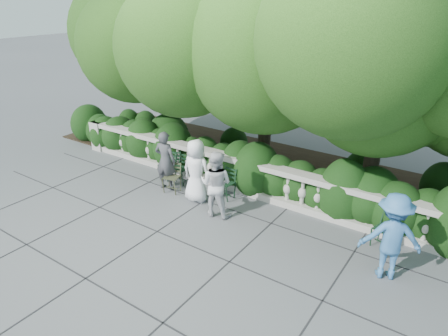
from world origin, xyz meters
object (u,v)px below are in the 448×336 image
Objects in this scene: chair_a at (164,180)px; chair_c at (171,181)px; chair_weathered at (170,194)px; chair_e at (222,200)px; chair_b at (178,184)px; person_businessman at (196,171)px; chair_f at (377,249)px; person_casual_man at (216,184)px; person_older_blue at (391,237)px; person_woman_grey at (165,161)px.

chair_c is at bearing 29.58° from chair_a.
chair_e is at bearing 8.56° from chair_weathered.
person_businessman reaches higher than chair_b.
chair_a is 0.50× the size of person_businessman.
chair_e and chair_f have the same top height.
person_older_blue is (4.05, -0.05, 0.05)m from person_casual_man.
chair_b is 0.63m from chair_weathered.
person_older_blue is at bearing -8.67° from chair_b.
chair_b and chair_f have the same top height.
chair_weathered is at bearing 132.05° from person_woman_grey.
chair_e is 1.47m from chair_weathered.
person_businessman is 1.13m from person_woman_grey.
chair_a is 1.81m from person_businessman.
chair_f is (4.02, 0.04, 0.00)m from chair_e.
chair_c is 1.90m from chair_e.
chair_f is 0.50× the size of person_casual_man.
person_older_blue reaches higher than chair_b.
person_older_blue is (0.33, -0.79, 0.88)m from chair_f.
person_businessman is (-4.57, -0.42, 0.84)m from chair_f.
chair_c is at bearing -177.45° from chair_e.
person_casual_man is at bearing -24.47° from person_older_blue.
chair_f is at bearing -17.74° from chair_c.
chair_weathered is 0.50× the size of person_woman_grey.
chair_a is 0.53m from chair_b.
person_casual_man is at bearing 157.38° from person_businessman.
chair_weathered is 0.92m from person_woman_grey.
person_casual_man is at bearing -22.95° from chair_b.
chair_c is at bearing 172.16° from chair_b.
chair_weathered is 1.19m from person_businessman.
chair_a is 2.10m from chair_e.
chair_b is at bearing -163.50° from chair_f.
chair_weathered is 0.50× the size of person_businessman.
chair_e is at bearing -147.58° from person_businessman.
chair_a is 0.50× the size of person_woman_grey.
chair_b and chair_e have the same top height.
person_casual_man is (2.20, -0.80, 0.83)m from chair_c.
chair_weathered is 0.50× the size of person_casual_man.
chair_a is at bearing -30.69° from person_older_blue.
chair_a is at bearing -179.72° from chair_c.
chair_c is 0.95m from person_woman_grey.
chair_a is at bearing -178.36° from chair_b.
chair_e is 1.00× the size of chair_f.
chair_b is 1.00× the size of chair_e.
chair_f is (5.59, -0.02, 0.00)m from chair_b.
chair_a and chair_f have the same top height.
chair_c is 2.48m from person_casual_man.
person_older_blue is at bearing 167.58° from person_casual_man.
chair_c is at bearing -31.64° from person_casual_man.
person_woman_grey is at bearing 130.26° from chair_weathered.
person_casual_man is at bearing 157.81° from person_woman_grey.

